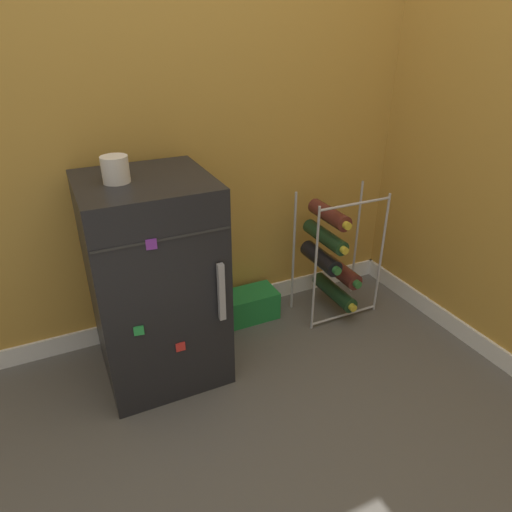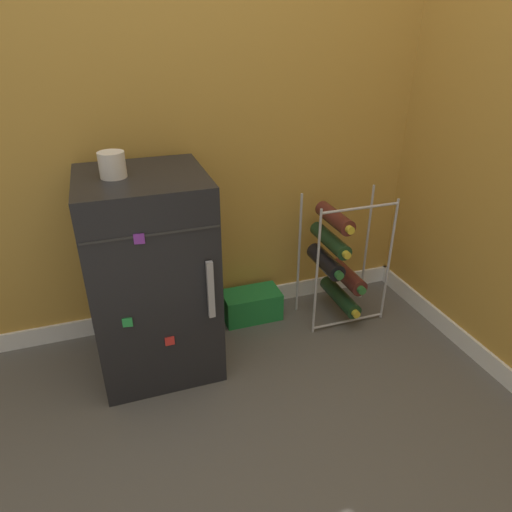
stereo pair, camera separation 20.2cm
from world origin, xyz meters
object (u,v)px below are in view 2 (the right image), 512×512
mini_fridge (152,276)px  wine_rack (337,262)px  fridge_top_cup (112,165)px  soda_box (251,305)px

mini_fridge → wine_rack: 0.89m
wine_rack → mini_fridge: bearing=-176.6°
mini_fridge → fridge_top_cup: size_ratio=9.02×
mini_fridge → soda_box: (0.48, 0.17, -0.35)m
wine_rack → fridge_top_cup: (-0.97, -0.05, 0.59)m
mini_fridge → soda_box: size_ratio=2.97×
wine_rack → fridge_top_cup: size_ratio=6.80×
wine_rack → soda_box: 0.48m
mini_fridge → wine_rack: (0.88, 0.05, -0.11)m
mini_fridge → fridge_top_cup: (-0.09, -0.00, 0.47)m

